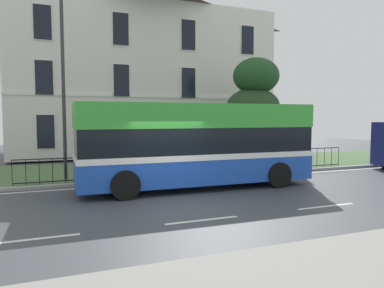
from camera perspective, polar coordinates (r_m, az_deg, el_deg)
name	(u,v)px	position (r m, az deg, el deg)	size (l,w,h in m)	color
ground_plane	(167,196)	(12.25, -4.06, -8.25)	(60.00, 56.00, 0.18)	#3D4145
georgian_townhouse	(139,74)	(27.89, -8.40, 10.96)	(17.85, 9.65, 11.52)	silver
iron_verge_railing	(203,163)	(15.93, 1.83, -3.00)	(15.27, 0.04, 0.97)	black
evergreen_tree	(256,118)	(21.77, 10.10, 4.12)	(4.41, 4.41, 5.97)	#423328
single_decker_bus	(197,144)	(13.43, 0.73, 0.01)	(8.79, 2.64, 3.12)	blue
street_lamp_post	(63,71)	(15.44, -19.77, 10.78)	(0.36, 0.24, 7.66)	#333338
litter_bin	(114,163)	(15.74, -12.26, -2.90)	(0.54, 0.54, 1.15)	black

